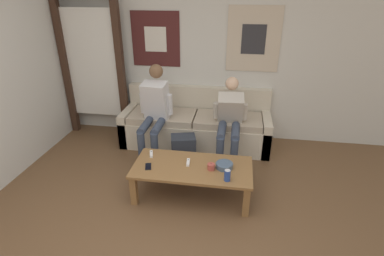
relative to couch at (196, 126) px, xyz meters
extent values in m
cube|color=silver|center=(-0.09, 0.37, 0.99)|extent=(10.00, 0.05, 2.55)
cube|color=#471E1E|center=(-0.66, 0.34, 1.22)|extent=(0.73, 0.01, 0.80)
cube|color=silver|center=(-0.66, 0.33, 1.22)|extent=(0.33, 0.01, 0.36)
cube|color=beige|center=(0.77, 0.34, 1.25)|extent=(0.75, 0.01, 0.91)
cube|color=#2D2D33|center=(0.77, 0.33, 1.25)|extent=(0.34, 0.01, 0.41)
cube|color=#382319|center=(-2.08, 0.15, 0.74)|extent=(0.10, 0.10, 2.05)
cube|color=#382319|center=(-1.18, 0.15, 0.74)|extent=(0.10, 0.10, 2.05)
cube|color=silver|center=(-1.63, 0.17, 0.84)|extent=(0.82, 0.02, 1.64)
cube|color=beige|center=(0.00, 0.28, 0.13)|extent=(2.20, 0.13, 0.82)
cube|color=beige|center=(0.00, -0.09, -0.09)|extent=(2.20, 0.61, 0.40)
cube|color=beige|center=(-1.04, -0.09, -0.03)|extent=(0.12, 0.61, 0.52)
cube|color=beige|center=(1.04, -0.09, -0.03)|extent=(0.12, 0.61, 0.52)
cube|color=#B2A38E|center=(-0.49, -0.09, 0.16)|extent=(0.96, 0.57, 0.10)
cube|color=#B2A38E|center=(0.49, -0.09, 0.16)|extent=(0.96, 0.57, 0.10)
cube|color=olive|center=(0.15, -1.28, 0.08)|extent=(1.34, 0.64, 0.03)
cube|color=olive|center=(-0.46, -1.02, -0.11)|extent=(0.07, 0.07, 0.35)
cube|color=olive|center=(0.76, -1.02, -0.11)|extent=(0.07, 0.07, 0.35)
cube|color=olive|center=(-0.46, -1.55, -0.11)|extent=(0.07, 0.07, 0.35)
cube|color=olive|center=(0.76, -1.55, -0.11)|extent=(0.07, 0.07, 0.35)
cylinder|color=#384256|center=(-0.61, -0.56, 0.21)|extent=(0.11, 0.44, 0.11)
cylinder|color=#384256|center=(-0.61, -0.78, -0.02)|extent=(0.10, 0.10, 0.47)
cube|color=#232328|center=(-0.61, -0.85, -0.26)|extent=(0.11, 0.25, 0.05)
cylinder|color=#384256|center=(-0.43, -0.56, 0.21)|extent=(0.11, 0.44, 0.11)
cylinder|color=#384256|center=(-0.43, -0.78, -0.02)|extent=(0.10, 0.10, 0.47)
cube|color=#232328|center=(-0.43, -0.85, -0.26)|extent=(0.11, 0.25, 0.05)
cube|color=silver|center=(-0.52, -0.28, 0.48)|extent=(0.37, 0.36, 0.58)
sphere|color=brown|center=(-0.52, -0.20, 0.88)|extent=(0.19, 0.19, 0.19)
cylinder|color=silver|center=(-0.72, -0.28, 0.44)|extent=(0.08, 0.11, 0.31)
cylinder|color=silver|center=(-0.33, -0.28, 0.44)|extent=(0.08, 0.11, 0.31)
cylinder|color=#384256|center=(0.42, -0.55, 0.21)|extent=(0.11, 0.43, 0.11)
cylinder|color=#384256|center=(0.42, -0.77, -0.02)|extent=(0.10, 0.10, 0.47)
cube|color=#232328|center=(0.42, -0.84, -0.26)|extent=(0.11, 0.25, 0.05)
cylinder|color=#384256|center=(0.60, -0.55, 0.21)|extent=(0.11, 0.43, 0.11)
cylinder|color=#384256|center=(0.60, -0.77, -0.02)|extent=(0.10, 0.10, 0.47)
cube|color=#232328|center=(0.60, -0.84, -0.26)|extent=(0.11, 0.25, 0.05)
cube|color=beige|center=(0.51, -0.26, 0.41)|extent=(0.36, 0.39, 0.48)
sphere|color=beige|center=(0.51, -0.12, 0.73)|extent=(0.18, 0.18, 0.18)
cylinder|color=beige|center=(0.32, -0.24, 0.37)|extent=(0.08, 0.12, 0.25)
cylinder|color=beige|center=(0.71, -0.24, 0.37)|extent=(0.08, 0.12, 0.25)
cube|color=#282D38|center=(-0.07, -0.68, -0.07)|extent=(0.36, 0.30, 0.44)
cube|color=#282D38|center=(-0.04, -0.78, -0.16)|extent=(0.24, 0.13, 0.20)
cylinder|color=#475B75|center=(0.50, -1.26, 0.13)|extent=(0.19, 0.19, 0.06)
torus|color=#475B75|center=(0.50, -1.26, 0.15)|extent=(0.19, 0.19, 0.02)
cylinder|color=#B24C42|center=(0.36, -1.32, 0.14)|extent=(0.08, 0.08, 0.07)
cylinder|color=black|center=(0.36, -1.32, 0.18)|extent=(0.00, 0.00, 0.01)
cylinder|color=#28479E|center=(0.55, -1.49, 0.16)|extent=(0.07, 0.07, 0.12)
cylinder|color=silver|center=(0.55, -1.49, 0.22)|extent=(0.06, 0.06, 0.00)
cube|color=white|center=(0.09, -1.23, 0.11)|extent=(0.05, 0.15, 0.02)
cylinder|color=#333842|center=(0.09, -1.20, 0.13)|extent=(0.01, 0.01, 0.00)
cube|color=white|center=(-0.38, -1.11, 0.11)|extent=(0.07, 0.15, 0.02)
cylinder|color=#333842|center=(-0.39, -1.08, 0.13)|extent=(0.01, 0.01, 0.00)
cube|color=black|center=(-0.34, -1.38, 0.10)|extent=(0.10, 0.15, 0.01)
cube|color=black|center=(-0.34, -1.38, 0.11)|extent=(0.09, 0.14, 0.00)
camera|label=1|loc=(0.59, -4.10, 1.93)|focal=28.00mm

